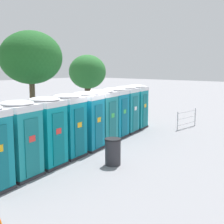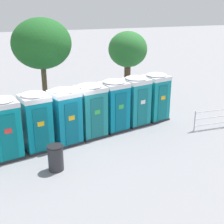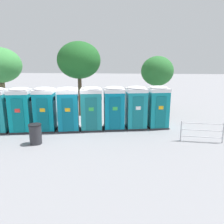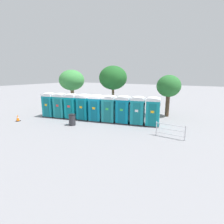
{
  "view_description": "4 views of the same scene",
  "coord_description": "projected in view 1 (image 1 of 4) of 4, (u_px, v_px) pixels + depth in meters",
  "views": [
    {
      "loc": [
        -9.41,
        -9.64,
        3.64
      ],
      "look_at": [
        2.33,
        0.3,
        1.33
      ],
      "focal_mm": 50.0,
      "sensor_mm": 36.0,
      "label": 1
    },
    {
      "loc": [
        -2.85,
        -12.97,
        5.98
      ],
      "look_at": [
        2.49,
        0.33,
        0.95
      ],
      "focal_mm": 50.0,
      "sensor_mm": 36.0,
      "label": 2
    },
    {
      "loc": [
        3.88,
        -12.11,
        3.95
      ],
      "look_at": [
        2.51,
        0.33,
        1.03
      ],
      "focal_mm": 35.0,
      "sensor_mm": 36.0,
      "label": 3
    },
    {
      "loc": [
        9.56,
        -13.52,
        4.43
      ],
      "look_at": [
        1.59,
        0.14,
        0.97
      ],
      "focal_mm": 28.0,
      "sensor_mm": 36.0,
      "label": 4
    }
  ],
  "objects": [
    {
      "name": "ground_plane",
      "position": [
        83.0,
        148.0,
        13.8
      ],
      "size": [
        120.0,
        120.0,
        0.0
      ],
      "primitive_type": "plane",
      "color": "gray"
    },
    {
      "name": "portapotty_5",
      "position": [
        102.0,
        116.0,
        14.67
      ],
      "size": [
        1.43,
        1.4,
        2.54
      ],
      "color": "#2D2D33",
      "rests_on": "ground"
    },
    {
      "name": "portapotty_1",
      "position": [
        18.0,
        139.0,
        10.08
      ],
      "size": [
        1.4,
        1.41,
        2.54
      ],
      "color": "#2D2D33",
      "rests_on": "ground"
    },
    {
      "name": "portapotty_8",
      "position": [
        136.0,
        106.0,
        18.14
      ],
      "size": [
        1.39,
        1.42,
        2.54
      ],
      "color": "#2D2D33",
      "rests_on": "ground"
    },
    {
      "name": "street_tree_0",
      "position": [
        87.0,
        73.0,
        20.72
      ],
      "size": [
        2.46,
        2.46,
        4.33
      ],
      "color": "#4C3826",
      "rests_on": "ground"
    },
    {
      "name": "street_tree_2",
      "position": [
        31.0,
        58.0,
        15.24
      ],
      "size": [
        3.06,
        3.06,
        5.32
      ],
      "color": "brown",
      "rests_on": "ground"
    },
    {
      "name": "portapotty_6",
      "position": [
        114.0,
        112.0,
        15.84
      ],
      "size": [
        1.41,
        1.41,
        2.54
      ],
      "color": "#2D2D33",
      "rests_on": "ground"
    },
    {
      "name": "portapotty_7",
      "position": [
        126.0,
        109.0,
        16.99
      ],
      "size": [
        1.41,
        1.42,
        2.54
      ],
      "color": "#2D2D33",
      "rests_on": "ground"
    },
    {
      "name": "portapotty_4",
      "position": [
        87.0,
        120.0,
        13.5
      ],
      "size": [
        1.42,
        1.44,
        2.54
      ],
      "color": "#2D2D33",
      "rests_on": "ground"
    },
    {
      "name": "trash_can",
      "position": [
        113.0,
        152.0,
        11.43
      ],
      "size": [
        0.61,
        0.61,
        0.99
      ],
      "color": "#2D2D33",
      "rests_on": "ground"
    },
    {
      "name": "event_barrier",
      "position": [
        187.0,
        118.0,
        18.29
      ],
      "size": [
        2.06,
        0.17,
        1.05
      ],
      "color": "#B7B7BC",
      "rests_on": "ground"
    },
    {
      "name": "portapotty_2",
      "position": [
        46.0,
        131.0,
        11.23
      ],
      "size": [
        1.38,
        1.4,
        2.54
      ],
      "color": "#2D2D33",
      "rests_on": "ground"
    },
    {
      "name": "portapotty_3",
      "position": [
        68.0,
        125.0,
        12.38
      ],
      "size": [
        1.35,
        1.39,
        2.54
      ],
      "color": "#2D2D33",
      "rests_on": "ground"
    }
  ]
}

